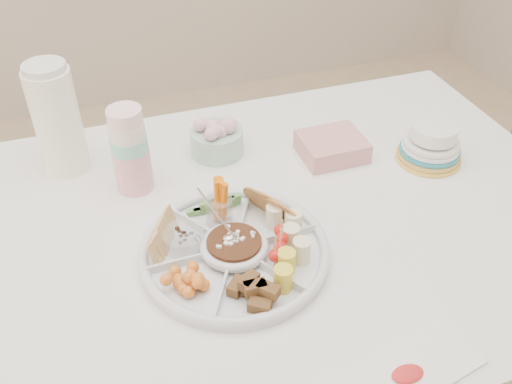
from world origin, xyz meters
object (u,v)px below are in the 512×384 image
object	(u,v)px
thermos	(56,118)
chair	(481,178)
dining_table	(256,330)
party_tray	(234,249)
plate_stack	(431,143)

from	to	relation	value
thermos	chair	bearing A→B (deg)	-6.42
dining_table	party_tray	distance (m)	0.42
thermos	plate_stack	bearing A→B (deg)	-16.81
chair	thermos	xyz separation A→B (m)	(-1.17, 0.13, 0.37)
dining_table	plate_stack	size ratio (longest dim) A/B	9.50
dining_table	thermos	bearing A→B (deg)	137.59
dining_table	plate_stack	xyz separation A→B (m)	(0.48, 0.08, 0.43)
dining_table	plate_stack	world-z (taller)	plate_stack
party_tray	thermos	size ratio (longest dim) A/B	1.36
chair	dining_table	bearing A→B (deg)	-150.83
chair	thermos	bearing A→B (deg)	-171.92
chair	plate_stack	bearing A→B (deg)	-143.69
chair	party_tray	bearing A→B (deg)	-146.63
plate_stack	thermos	bearing A→B (deg)	163.19
chair	party_tray	distance (m)	0.96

